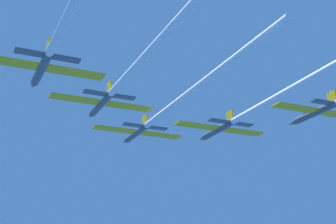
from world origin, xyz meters
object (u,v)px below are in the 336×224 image
(jet_lead, at_px, (170,107))
(jet_left_wing, at_px, (135,67))
(jet_right_wing, at_px, (267,102))
(jet_left_outer, at_px, (68,16))

(jet_lead, bearing_deg, jet_left_wing, -132.82)
(jet_lead, distance_m, jet_right_wing, 14.83)
(jet_lead, distance_m, jet_left_wing, 14.24)
(jet_lead, xyz_separation_m, jet_right_wing, (11.47, -9.38, -0.65))
(jet_lead, relative_size, jet_left_outer, 1.01)
(jet_lead, relative_size, jet_right_wing, 1.01)
(jet_lead, bearing_deg, jet_right_wing, -39.26)
(jet_right_wing, distance_m, jet_left_outer, 34.42)
(jet_left_outer, bearing_deg, jet_right_wing, 19.40)
(jet_right_wing, bearing_deg, jet_left_wing, -177.15)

